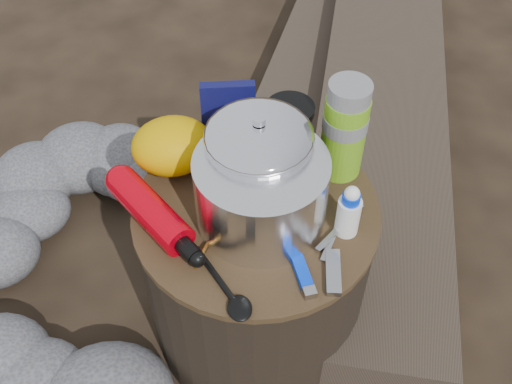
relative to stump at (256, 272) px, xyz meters
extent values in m
plane|color=black|center=(0.00, 0.00, -0.22)|extent=(60.00, 60.00, 0.00)
cylinder|color=black|center=(0.00, 0.00, 0.00)|extent=(0.47, 0.47, 0.43)
cube|color=#352B22|center=(0.55, 0.76, -0.13)|extent=(1.05, 2.12, 0.18)
cube|color=#352B22|center=(0.44, 1.09, -0.16)|extent=(0.76, 1.24, 0.11)
cylinder|color=white|center=(0.01, -0.02, 0.29)|extent=(0.24, 0.24, 0.15)
cylinder|color=silver|center=(0.01, 0.03, 0.31)|extent=(0.19, 0.19, 0.19)
cylinder|color=#71B61B|center=(0.18, 0.08, 0.32)|extent=(0.08, 0.08, 0.21)
cylinder|color=black|center=(0.09, 0.12, 0.28)|extent=(0.09, 0.09, 0.13)
ellipsoid|color=#E3A700|center=(-0.14, 0.14, 0.27)|extent=(0.16, 0.13, 0.11)
cube|color=#0C0C45|center=(-0.02, 0.20, 0.28)|extent=(0.11, 0.04, 0.14)
cube|color=#0438F2|center=(0.05, -0.16, 0.22)|extent=(0.03, 0.09, 0.02)
cube|color=#ADAEB2|center=(0.11, -0.17, 0.22)|extent=(0.05, 0.09, 0.01)
cylinder|color=white|center=(0.15, -0.08, 0.27)|extent=(0.04, 0.04, 0.10)
camera|label=1|loc=(-0.13, -0.72, 1.11)|focal=42.82mm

